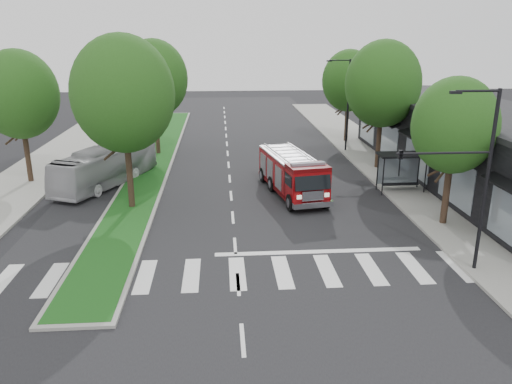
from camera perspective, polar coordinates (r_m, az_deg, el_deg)
The scene contains 16 objects.
ground at distance 24.93m, azimuth -2.41°, elevation -6.16°, with size 140.00×140.00×0.00m, color black.
sidewalk_right at distance 36.71m, azimuth 16.95°, elevation 1.10°, with size 5.00×80.00×0.15m, color gray.
sidewalk_left at distance 36.99m, azimuth -26.03°, elevation 0.17°, with size 5.00×80.00×0.15m, color gray.
median at distance 42.34m, azimuth -11.37°, elevation 3.69°, with size 3.00×50.00×0.15m.
storefront_row at distance 37.99m, azimuth 23.65°, elevation 4.70°, with size 8.00×30.00×5.00m, color black.
bus_shelter at distance 34.08m, azimuth 16.28°, elevation 3.34°, with size 3.20×1.60×2.61m.
tree_right_near at distance 27.97m, azimuth 21.74°, elevation 7.05°, with size 4.40×4.40×8.05m.
tree_right_mid at distance 38.90m, azimuth 14.31°, elevation 11.87°, with size 5.60×5.60×9.72m.
tree_right_far at distance 48.52m, azimuth 10.56°, elevation 12.40°, with size 5.00×5.00×8.73m.
tree_median_near at distance 29.47m, azimuth -14.93°, elevation 10.76°, with size 5.80×5.80×10.16m.
tree_median_far at distance 43.28m, azimuth -11.58°, elevation 12.60°, with size 5.60×5.60×9.72m.
tree_left_mid at distance 37.48m, azimuth -25.47°, elevation 10.02°, with size 5.20×5.20×9.16m.
streetlight_right_near at distance 22.50m, azimuth 23.05°, elevation 2.35°, with size 4.08×0.22×8.00m.
streetlight_right_far at distance 44.53m, azimuth 10.29°, elevation 10.20°, with size 2.11×0.20×8.00m.
fire_engine at distance 32.47m, azimuth 4.13°, elevation 2.07°, with size 3.83×8.44×2.82m.
city_bus at distance 35.93m, azimuth -16.73°, elevation 2.87°, with size 2.25×9.63×2.68m, color #B2B2B6.
Camera 1 is at (-0.61, -22.79, 10.08)m, focal length 35.00 mm.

